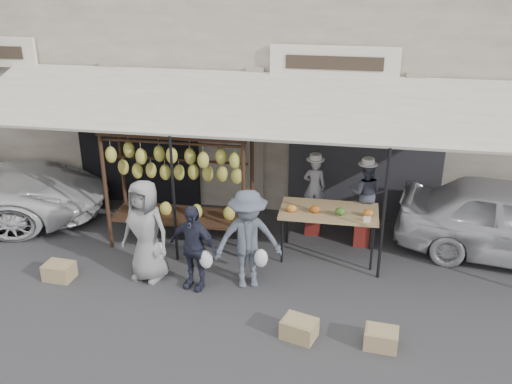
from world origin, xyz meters
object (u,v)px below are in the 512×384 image
(produce_table, at_px, (329,213))
(vendor_left, at_px, (314,187))
(vendor_right, at_px, (366,193))
(banana_rack, at_px, (178,165))
(crate_near_a, at_px, (299,329))
(customer_mid, at_px, (193,247))
(customer_right, at_px, (248,239))
(customer_left, at_px, (146,231))
(crate_near_b, at_px, (381,338))
(crate_far, at_px, (59,271))

(produce_table, relative_size, vendor_left, 1.49)
(vendor_right, bearing_deg, banana_rack, 13.12)
(produce_table, bearing_deg, vendor_right, 42.71)
(crate_near_a, bearing_deg, vendor_right, 73.70)
(vendor_left, xyz_separation_m, customer_mid, (-1.74, -2.24, -0.25))
(customer_right, bearing_deg, banana_rack, 123.03)
(customer_left, xyz_separation_m, crate_near_a, (2.65, -1.17, -0.73))
(vendor_left, bearing_deg, customer_right, 61.95)
(vendor_right, height_order, crate_near_a, vendor_right)
(customer_left, distance_m, customer_mid, 0.85)
(customer_mid, xyz_separation_m, crate_near_b, (2.96, -1.04, -0.59))
(crate_near_a, bearing_deg, crate_far, 168.13)
(banana_rack, relative_size, vendor_right, 2.20)
(banana_rack, relative_size, vendor_left, 2.28)
(customer_right, height_order, crate_near_b, customer_right)
(vendor_right, distance_m, customer_left, 3.95)
(produce_table, relative_size, customer_right, 1.01)
(produce_table, relative_size, vendor_right, 1.44)
(vendor_left, height_order, crate_near_a, vendor_left)
(vendor_right, distance_m, customer_mid, 3.33)
(banana_rack, distance_m, customer_right, 2.03)
(crate_far, bearing_deg, vendor_right, 22.90)
(crate_far, bearing_deg, produce_table, 19.34)
(crate_near_a, height_order, crate_far, crate_near_a)
(customer_mid, height_order, crate_near_b, customer_mid)
(customer_mid, bearing_deg, crate_far, -160.36)
(crate_far, bearing_deg, customer_right, 6.47)
(vendor_left, relative_size, vendor_right, 0.96)
(customer_left, distance_m, crate_near_a, 2.98)
(vendor_left, height_order, customer_right, customer_right)
(crate_near_a, distance_m, crate_near_b, 1.14)
(produce_table, height_order, crate_near_a, produce_table)
(customer_right, xyz_separation_m, crate_near_a, (0.97, -1.22, -0.70))
(vendor_left, bearing_deg, customer_mid, 47.45)
(customer_left, relative_size, crate_far, 3.73)
(banana_rack, height_order, crate_near_a, banana_rack)
(customer_mid, bearing_deg, crate_near_a, -14.02)
(crate_near_b, bearing_deg, produce_table, 110.36)
(customer_mid, relative_size, customer_right, 0.86)
(produce_table, xyz_separation_m, vendor_right, (0.62, 0.57, 0.17))
(vendor_right, xyz_separation_m, crate_near_a, (-0.87, -2.97, -0.89))
(banana_rack, xyz_separation_m, crate_near_b, (3.59, -2.41, -1.43))
(produce_table, bearing_deg, crate_near_a, -95.89)
(produce_table, xyz_separation_m, vendor_left, (-0.33, 0.88, 0.11))
(customer_right, relative_size, crate_near_b, 3.69)
(customer_left, relative_size, crate_near_a, 3.69)
(produce_table, xyz_separation_m, customer_mid, (-2.07, -1.36, -0.14))
(vendor_right, relative_size, customer_right, 0.70)
(produce_table, bearing_deg, customer_left, -157.01)
(crate_near_b, distance_m, crate_far, 5.32)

